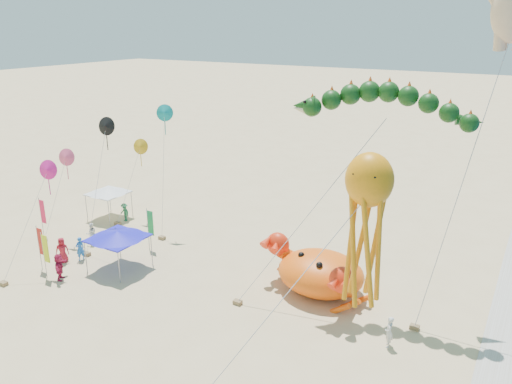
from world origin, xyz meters
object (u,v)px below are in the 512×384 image
(dragon_kite, at_px, (385,110))
(canopy_blue, at_px, (117,235))
(canopy_white, at_px, (108,191))
(octopus_kite, at_px, (366,218))
(crab_inflatable, at_px, (320,272))

(dragon_kite, distance_m, canopy_blue, 18.99)
(canopy_blue, bearing_deg, canopy_white, 139.80)
(octopus_kite, bearing_deg, canopy_white, 159.38)
(octopus_kite, bearing_deg, dragon_kite, 103.33)
(canopy_blue, bearing_deg, octopus_kite, -10.12)
(dragon_kite, relative_size, octopus_kite, 1.13)
(crab_inflatable, relative_size, canopy_white, 2.32)
(crab_inflatable, height_order, canopy_blue, crab_inflatable)
(crab_inflatable, bearing_deg, canopy_white, 173.07)
(crab_inflatable, distance_m, canopy_white, 20.79)
(crab_inflatable, xyz_separation_m, dragon_kite, (2.90, 0.96, 10.09))
(canopy_blue, height_order, canopy_white, same)
(octopus_kite, distance_m, canopy_white, 27.79)
(crab_inflatable, height_order, octopus_kite, octopus_kite)
(crab_inflatable, relative_size, dragon_kite, 0.58)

